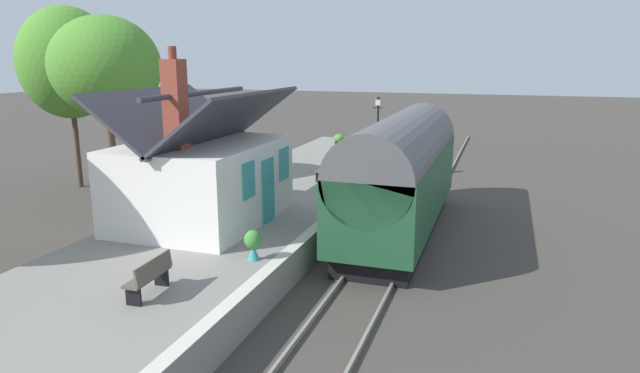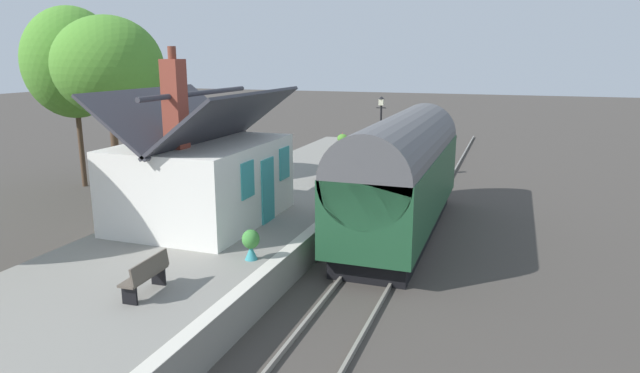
# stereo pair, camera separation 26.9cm
# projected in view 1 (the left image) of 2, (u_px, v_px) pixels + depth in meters

# --- Properties ---
(ground_plane) EXTENTS (160.00, 160.00, 0.00)m
(ground_plane) POSITION_uv_depth(u_px,v_px,m) (376.00, 229.00, 20.53)
(ground_plane) COLOR #423D38
(platform) EXTENTS (32.00, 6.38, 0.99)m
(platform) POSITION_uv_depth(u_px,v_px,m) (272.00, 207.00, 21.71)
(platform) COLOR gray
(platform) RESTS_ON ground
(platform_edge_coping) EXTENTS (32.00, 0.36, 0.02)m
(platform_edge_coping) POSITION_uv_depth(u_px,v_px,m) (346.00, 201.00, 20.66)
(platform_edge_coping) COLOR beige
(platform_edge_coping) RESTS_ON platform
(rail_near) EXTENTS (52.00, 0.08, 0.14)m
(rail_near) POSITION_uv_depth(u_px,v_px,m) (419.00, 232.00, 20.01)
(rail_near) COLOR gray
(rail_near) RESTS_ON ground
(rail_far) EXTENTS (52.00, 0.08, 0.14)m
(rail_far) POSITION_uv_depth(u_px,v_px,m) (381.00, 228.00, 20.46)
(rail_far) COLOR gray
(rail_far) RESTS_ON ground
(train) EXTENTS (10.61, 2.73, 4.32)m
(train) POSITION_uv_depth(u_px,v_px,m) (400.00, 174.00, 19.50)
(train) COLOR black
(train) RESTS_ON ground
(station_building) EXTENTS (6.01, 4.40, 5.57)m
(station_building) POSITION_uv_depth(u_px,v_px,m) (202.00, 178.00, 17.88)
(station_building) COLOR white
(station_building) RESTS_ON platform
(bench_platform_end) EXTENTS (1.40, 0.43, 0.88)m
(bench_platform_end) POSITION_uv_depth(u_px,v_px,m) (344.00, 157.00, 27.15)
(bench_platform_end) COLOR brown
(bench_platform_end) RESTS_ON platform
(bench_mid_platform) EXTENTS (1.41, 0.45, 0.88)m
(bench_mid_platform) POSITION_uv_depth(u_px,v_px,m) (325.00, 169.00, 24.19)
(bench_mid_platform) COLOR brown
(bench_mid_platform) RESTS_ON platform
(bench_by_lamp) EXTENTS (1.42, 0.50, 0.88)m
(bench_by_lamp) POSITION_uv_depth(u_px,v_px,m) (150.00, 276.00, 12.37)
(bench_by_lamp) COLOR brown
(bench_by_lamp) RESTS_ON platform
(bench_near_building) EXTENTS (1.40, 0.44, 0.88)m
(bench_near_building) POSITION_uv_depth(u_px,v_px,m) (362.00, 147.00, 30.06)
(bench_near_building) COLOR brown
(bench_near_building) RESTS_ON platform
(planter_corner_building) EXTENTS (0.62, 0.62, 0.91)m
(planter_corner_building) POSITION_uv_depth(u_px,v_px,m) (339.00, 140.00, 32.67)
(planter_corner_building) COLOR black
(planter_corner_building) RESTS_ON platform
(planter_bench_left) EXTENTS (0.99, 0.32, 0.54)m
(planter_bench_left) POSITION_uv_depth(u_px,v_px,m) (360.00, 161.00, 27.16)
(planter_bench_left) COLOR black
(planter_bench_left) RESTS_ON platform
(planter_edge_near) EXTENTS (0.47, 0.47, 0.83)m
(planter_edge_near) POSITION_uv_depth(u_px,v_px,m) (253.00, 243.00, 14.58)
(planter_edge_near) COLOR teal
(planter_edge_near) RESTS_ON platform
(lamp_post_platform) EXTENTS (0.32, 0.50, 3.33)m
(lamp_post_platform) POSITION_uv_depth(u_px,v_px,m) (378.00, 116.00, 28.07)
(lamp_post_platform) COLOR black
(lamp_post_platform) RESTS_ON platform
(tree_distant) EXTENTS (4.61, 4.47, 8.59)m
(tree_distant) POSITION_uv_depth(u_px,v_px,m) (69.00, 63.00, 25.87)
(tree_distant) COLOR #4C3828
(tree_distant) RESTS_ON ground
(tree_far_right) EXTENTS (4.22, 4.55, 7.92)m
(tree_far_right) POSITION_uv_depth(u_px,v_px,m) (105.00, 67.00, 22.36)
(tree_far_right) COLOR #4C3828
(tree_far_right) RESTS_ON ground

